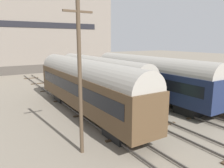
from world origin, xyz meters
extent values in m
plane|color=slate|center=(0.00, 0.00, 0.00)|extent=(200.00, 200.00, 0.00)
cube|color=#4C4742|center=(-5.01, 0.00, 0.18)|extent=(0.08, 60.00, 0.16)
cube|color=#4C4742|center=(-3.57, 0.00, 0.18)|extent=(0.08, 60.00, 0.16)
cube|color=#3D2D1E|center=(-4.29, -3.00, 0.05)|extent=(2.60, 0.24, 0.10)
cube|color=#3D2D1E|center=(-4.29, 3.00, 0.05)|extent=(2.60, 0.24, 0.10)
cube|color=#3D2D1E|center=(-4.29, 9.00, 0.05)|extent=(2.60, 0.24, 0.10)
cube|color=#3D2D1E|center=(-4.29, 15.00, 0.05)|extent=(2.60, 0.24, 0.10)
cube|color=#3D2D1E|center=(-4.29, 21.00, 0.05)|extent=(2.60, 0.24, 0.10)
cube|color=#3D2D1E|center=(-4.29, 27.00, 0.05)|extent=(2.60, 0.24, 0.10)
cube|color=#4C4742|center=(-0.72, 0.00, 0.18)|extent=(0.08, 60.00, 0.16)
cube|color=#4C4742|center=(0.72, 0.00, 0.18)|extent=(0.08, 60.00, 0.16)
cube|color=#3D2D1E|center=(0.00, -3.00, 0.05)|extent=(2.60, 0.24, 0.10)
cube|color=#3D2D1E|center=(0.00, 3.00, 0.05)|extent=(2.60, 0.24, 0.10)
cube|color=#3D2D1E|center=(0.00, 9.00, 0.05)|extent=(2.60, 0.24, 0.10)
cube|color=#3D2D1E|center=(0.00, 15.00, 0.05)|extent=(2.60, 0.24, 0.10)
cube|color=#3D2D1E|center=(0.00, 21.00, 0.05)|extent=(2.60, 0.24, 0.10)
cube|color=#3D2D1E|center=(0.00, 27.00, 0.05)|extent=(2.60, 0.24, 0.10)
cube|color=#4C4742|center=(3.57, 0.00, 0.18)|extent=(0.08, 60.00, 0.16)
cube|color=#4C4742|center=(5.01, 0.00, 0.18)|extent=(0.08, 60.00, 0.16)
cube|color=#3D2D1E|center=(4.29, -3.00, 0.05)|extent=(2.60, 0.24, 0.10)
cube|color=#3D2D1E|center=(4.29, 3.00, 0.05)|extent=(2.60, 0.24, 0.10)
cube|color=#3D2D1E|center=(4.29, 9.00, 0.05)|extent=(2.60, 0.24, 0.10)
cube|color=#3D2D1E|center=(4.29, 15.00, 0.05)|extent=(2.60, 0.24, 0.10)
cube|color=#3D2D1E|center=(4.29, 21.00, 0.05)|extent=(2.60, 0.24, 0.10)
cube|color=#3D2D1E|center=(4.29, 27.00, 0.05)|extent=(2.60, 0.24, 0.10)
cube|color=black|center=(0.00, 14.43, 0.50)|extent=(1.80, 2.40, 1.00)
cube|color=black|center=(0.00, 2.16, 0.50)|extent=(1.80, 2.40, 1.00)
cube|color=#1E4228|center=(0.00, 8.30, 2.32)|extent=(2.95, 18.87, 2.63)
cube|color=black|center=(0.00, 8.30, 2.63)|extent=(2.99, 17.36, 0.95)
cylinder|color=gray|center=(0.00, 8.30, 3.63)|extent=(2.80, 18.49, 2.80)
cube|color=black|center=(-4.29, 9.10, 0.50)|extent=(1.80, 2.40, 1.00)
cube|color=black|center=(-4.29, -2.92, 0.50)|extent=(1.80, 2.40, 1.00)
cube|color=#4C3823|center=(-4.29, 3.09, 2.49)|extent=(2.84, 18.50, 2.98)
cube|color=black|center=(-4.29, 3.09, 2.85)|extent=(2.88, 17.02, 1.07)
cylinder|color=gray|center=(-4.29, 3.09, 3.98)|extent=(2.70, 18.13, 2.70)
cube|color=black|center=(4.29, 10.15, 0.50)|extent=(1.80, 2.40, 1.00)
cube|color=black|center=(4.29, -2.07, 0.50)|extent=(1.80, 2.40, 1.00)
cube|color=#192342|center=(4.29, 4.04, 2.42)|extent=(2.94, 18.80, 2.85)
cube|color=black|center=(4.29, 4.04, 2.77)|extent=(2.98, 17.30, 1.03)
cylinder|color=gray|center=(4.29, 4.04, 3.85)|extent=(2.80, 18.43, 2.80)
cube|color=brown|center=(7.14, -0.71, 1.06)|extent=(3.07, 13.37, 0.10)
cylinder|color=brown|center=(5.76, 5.82, 0.50)|extent=(0.20, 0.20, 1.01)
cylinder|color=brown|center=(8.53, 5.82, 0.50)|extent=(0.20, 0.20, 1.01)
cylinder|color=brown|center=(5.76, -0.71, 0.50)|extent=(0.20, 0.20, 1.01)
cylinder|color=brown|center=(8.53, -0.71, 0.50)|extent=(0.20, 0.20, 1.01)
cube|color=brown|center=(7.15, 0.45, 1.54)|extent=(1.40, 0.40, 0.06)
cube|color=brown|center=(7.15, 0.62, 1.79)|extent=(1.40, 0.06, 0.45)
cube|color=black|center=(6.55, 0.45, 1.31)|extent=(0.06, 0.40, 0.40)
cube|color=black|center=(7.74, 0.45, 1.31)|extent=(0.06, 0.40, 0.40)
cylinder|color=#282833|center=(-1.78, -1.54, 0.38)|extent=(0.12, 0.12, 0.77)
cylinder|color=#282833|center=(-1.58, -1.54, 0.38)|extent=(0.12, 0.12, 0.77)
cylinder|color=gray|center=(-1.68, -1.54, 1.09)|extent=(0.32, 0.32, 0.64)
sphere|color=tan|center=(-1.68, -1.54, 1.52)|extent=(0.21, 0.21, 0.21)
cylinder|color=#473828|center=(-7.57, -3.38, 4.91)|extent=(0.24, 0.24, 9.82)
cube|color=#473828|center=(-7.57, -3.38, 8.64)|extent=(1.80, 0.12, 0.12)
cube|color=#46403A|center=(1.55, 39.72, 0.93)|extent=(31.01, 13.20, 1.86)
cube|color=slate|center=(1.55, 39.72, 10.22)|extent=(31.01, 13.20, 16.73)
cube|color=black|center=(1.55, 33.07, 10.22)|extent=(21.71, 0.10, 1.20)
camera|label=1|loc=(-12.72, -15.31, 7.04)|focal=35.00mm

